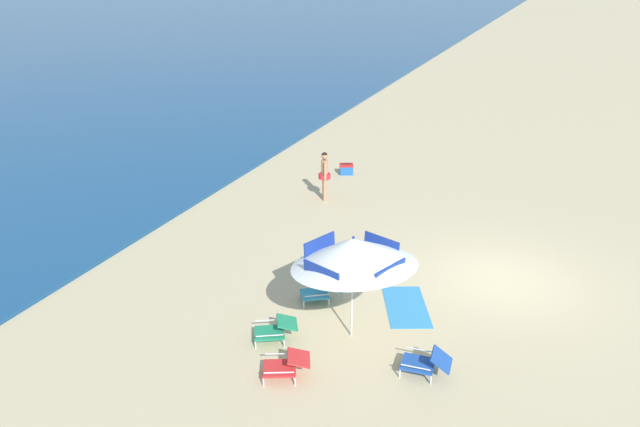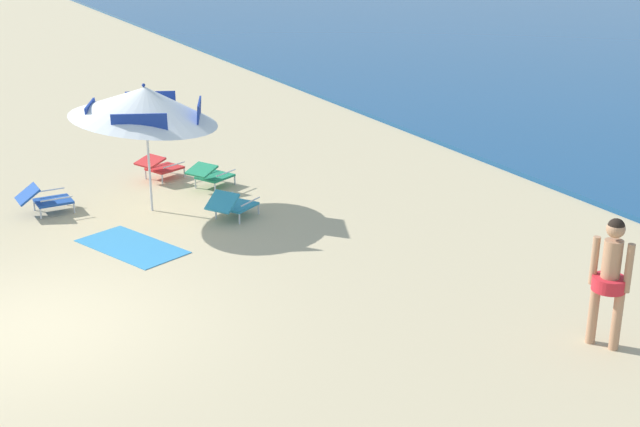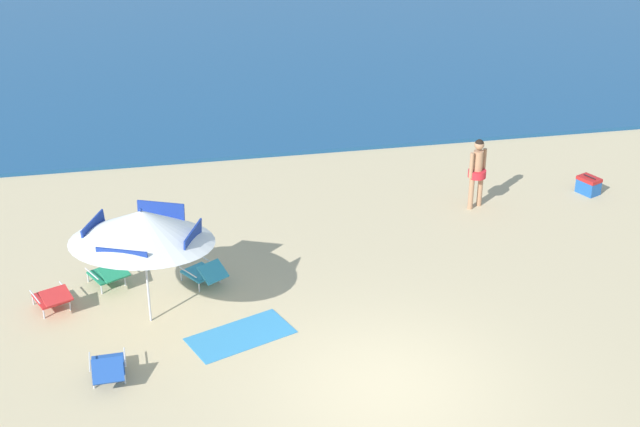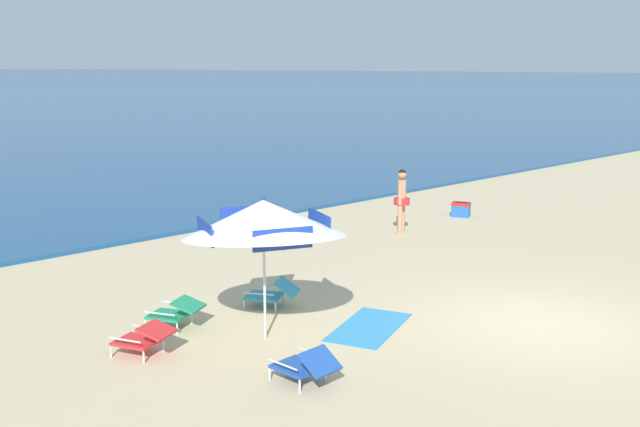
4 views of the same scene
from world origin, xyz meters
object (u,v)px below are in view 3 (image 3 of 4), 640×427
object	(u,v)px
lounge_chair_under_umbrella	(205,272)
cooler_box	(588,185)
beach_umbrella_striped_main	(142,226)
beach_towel	(241,335)
lounge_chair_beside_umbrella	(53,297)
person_standing_near_shore	(477,168)
lounge_chair_facing_sea	(108,367)
lounge_chair_spare_folded	(109,274)

from	to	relation	value
lounge_chair_under_umbrella	cooler_box	distance (m)	9.37
beach_umbrella_striped_main	beach_towel	bearing A→B (deg)	-27.57
lounge_chair_under_umbrella	lounge_chair_beside_umbrella	size ratio (longest dim) A/B	1.04
person_standing_near_shore	lounge_chair_under_umbrella	bearing A→B (deg)	-160.10
lounge_chair_under_umbrella	lounge_chair_facing_sea	xyz separation A→B (m)	(-1.78, -2.76, 0.00)
lounge_chair_spare_folded	person_standing_near_shore	bearing A→B (deg)	13.78
beach_umbrella_striped_main	lounge_chair_beside_umbrella	size ratio (longest dim) A/B	3.50
lounge_chair_beside_umbrella	lounge_chair_spare_folded	size ratio (longest dim) A/B	0.99
beach_umbrella_striped_main	person_standing_near_shore	bearing A→B (deg)	24.58
beach_umbrella_striped_main	lounge_chair_facing_sea	xyz separation A→B (m)	(-0.72, -1.68, -1.64)
lounge_chair_beside_umbrella	cooler_box	xyz separation A→B (m)	(11.83, 2.83, -0.08)
person_standing_near_shore	beach_towel	world-z (taller)	person_standing_near_shore
beach_umbrella_striped_main	lounge_chair_spare_folded	xyz separation A→B (m)	(-0.73, 1.37, -1.63)
lounge_chair_spare_folded	cooler_box	world-z (taller)	lounge_chair_spare_folded
cooler_box	lounge_chair_under_umbrella	bearing A→B (deg)	-164.93
person_standing_near_shore	beach_towel	distance (m)	7.16
lounge_chair_under_umbrella	lounge_chair_facing_sea	bearing A→B (deg)	-122.85
lounge_chair_spare_folded	beach_towel	size ratio (longest dim) A/B	0.56
beach_umbrella_striped_main	beach_towel	size ratio (longest dim) A/B	1.93
beach_towel	cooler_box	bearing A→B (deg)	26.65
lounge_chair_facing_sea	cooler_box	world-z (taller)	lounge_chair_facing_sea
lounge_chair_facing_sea	beach_towel	world-z (taller)	lounge_chair_facing_sea
lounge_chair_under_umbrella	beach_towel	xyz separation A→B (m)	(0.46, -1.88, -0.26)
beach_umbrella_striped_main	lounge_chair_under_umbrella	bearing A→B (deg)	45.40
beach_umbrella_striped_main	person_standing_near_shore	size ratio (longest dim) A/B	2.14
beach_umbrella_striped_main	cooler_box	world-z (taller)	beach_umbrella_striped_main
lounge_chair_under_umbrella	lounge_chair_facing_sea	distance (m)	3.29
lounge_chair_beside_umbrella	cooler_box	distance (m)	12.17
cooler_box	lounge_chair_spare_folded	bearing A→B (deg)	-168.79
lounge_chair_beside_umbrella	person_standing_near_shore	world-z (taller)	person_standing_near_shore
beach_umbrella_striped_main	lounge_chair_spare_folded	distance (m)	2.25
lounge_chair_facing_sea	person_standing_near_shore	bearing A→B (deg)	32.06
lounge_chair_spare_folded	beach_umbrella_striped_main	bearing A→B (deg)	-61.85
lounge_chair_under_umbrella	beach_towel	size ratio (longest dim) A/B	0.57
lounge_chair_under_umbrella	lounge_chair_spare_folded	distance (m)	1.82
lounge_chair_facing_sea	cooler_box	distance (m)	12.01
lounge_chair_under_umbrella	beach_towel	bearing A→B (deg)	-76.31
lounge_chair_beside_umbrella	lounge_chair_facing_sea	world-z (taller)	lounge_chair_facing_sea
lounge_chair_under_umbrella	lounge_chair_facing_sea	world-z (taller)	same
lounge_chair_facing_sea	lounge_chair_spare_folded	size ratio (longest dim) A/B	0.92
lounge_chair_under_umbrella	person_standing_near_shore	world-z (taller)	person_standing_near_shore
lounge_chair_spare_folded	beach_towel	distance (m)	3.14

